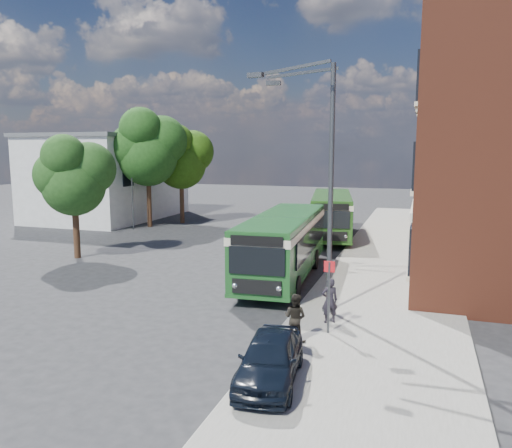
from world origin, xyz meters
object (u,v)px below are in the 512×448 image
(parked_car, at_px, (270,358))
(street_lamp, at_px, (321,185))
(bus_rear, at_px, (332,211))
(bus_front, at_px, (284,240))

(parked_car, bearing_deg, street_lamp, 82.71)
(street_lamp, height_order, parked_car, street_lamp)
(parked_car, bearing_deg, bus_rear, 89.10)
(bus_front, xyz_separation_m, bus_rear, (0.22, 11.62, -0.00))
(bus_front, height_order, bus_rear, same)
(bus_front, distance_m, parked_car, 11.00)
(bus_rear, bearing_deg, parked_car, -83.96)
(bus_front, relative_size, parked_car, 2.86)
(street_lamp, bearing_deg, parked_car, -90.35)
(street_lamp, xyz_separation_m, bus_rear, (-2.39, 16.19, -2.96))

